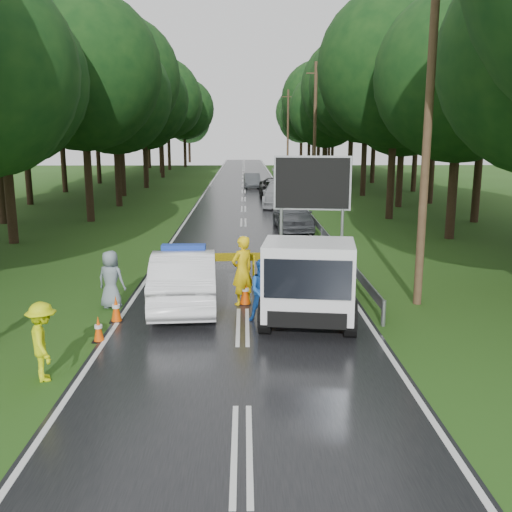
{
  "coord_description": "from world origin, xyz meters",
  "views": [
    {
      "loc": [
        0.06,
        -14.23,
        4.95
      ],
      "look_at": [
        0.41,
        2.82,
        1.3
      ],
      "focal_mm": 40.0,
      "sensor_mm": 36.0,
      "label": 1
    }
  ],
  "objects_px": {
    "civilian": "(264,290)",
    "queue_car_first": "(293,215)",
    "officer": "(242,271)",
    "queue_car_fourth": "(252,181)",
    "work_truck": "(310,276)",
    "barrier": "(229,261)",
    "queue_car_third": "(275,187)",
    "queue_car_second": "(279,194)",
    "police_sedan": "(184,278)"
  },
  "relations": [
    {
      "from": "barrier",
      "to": "queue_car_third",
      "type": "bearing_deg",
      "value": 81.39
    },
    {
      "from": "police_sedan",
      "to": "queue_car_second",
      "type": "bearing_deg",
      "value": -103.95
    },
    {
      "from": "work_truck",
      "to": "queue_car_fourth",
      "type": "xyz_separation_m",
      "value": [
        -1.03,
        38.74,
        -0.48
      ]
    },
    {
      "from": "civilian",
      "to": "queue_car_first",
      "type": "relative_size",
      "value": 0.37
    },
    {
      "from": "police_sedan",
      "to": "barrier",
      "type": "bearing_deg",
      "value": -124.65
    },
    {
      "from": "police_sedan",
      "to": "civilian",
      "type": "xyz_separation_m",
      "value": [
        2.27,
        -1.4,
        0.01
      ]
    },
    {
      "from": "police_sedan",
      "to": "queue_car_first",
      "type": "xyz_separation_m",
      "value": [
        4.3,
        13.56,
        -0.06
      ]
    },
    {
      "from": "police_sedan",
      "to": "queue_car_fourth",
      "type": "distance_m",
      "value": 37.79
    },
    {
      "from": "police_sedan",
      "to": "work_truck",
      "type": "relative_size",
      "value": 0.92
    },
    {
      "from": "barrier",
      "to": "work_truck",
      "type": "bearing_deg",
      "value": -56.26
    },
    {
      "from": "civilian",
      "to": "queue_car_fourth",
      "type": "height_order",
      "value": "civilian"
    },
    {
      "from": "queue_car_first",
      "to": "queue_car_fourth",
      "type": "distance_m",
      "value": 24.21
    },
    {
      "from": "queue_car_third",
      "to": "police_sedan",
      "type": "bearing_deg",
      "value": -97.76
    },
    {
      "from": "police_sedan",
      "to": "officer",
      "type": "relative_size",
      "value": 2.52
    },
    {
      "from": "civilian",
      "to": "queue_car_third",
      "type": "bearing_deg",
      "value": 80.23
    },
    {
      "from": "police_sedan",
      "to": "queue_car_third",
      "type": "xyz_separation_m",
      "value": [
        4.26,
        29.75,
        -0.08
      ]
    },
    {
      "from": "queue_car_first",
      "to": "queue_car_third",
      "type": "height_order",
      "value": "queue_car_first"
    },
    {
      "from": "barrier",
      "to": "queue_car_first",
      "type": "distance_m",
      "value": 11.87
    },
    {
      "from": "queue_car_third",
      "to": "queue_car_fourth",
      "type": "distance_m",
      "value": 8.15
    },
    {
      "from": "queue_car_first",
      "to": "queue_car_third",
      "type": "bearing_deg",
      "value": 87.5
    },
    {
      "from": "queue_car_first",
      "to": "queue_car_third",
      "type": "distance_m",
      "value": 16.19
    },
    {
      "from": "civilian",
      "to": "queue_car_third",
      "type": "relative_size",
      "value": 0.31
    },
    {
      "from": "queue_car_first",
      "to": "civilian",
      "type": "bearing_deg",
      "value": -100.38
    },
    {
      "from": "officer",
      "to": "civilian",
      "type": "xyz_separation_m",
      "value": [
        0.58,
        -1.5,
        -0.18
      ]
    },
    {
      "from": "officer",
      "to": "queue_car_fourth",
      "type": "relative_size",
      "value": 0.5
    },
    {
      "from": "queue_car_second",
      "to": "officer",
      "type": "bearing_deg",
      "value": -92.82
    },
    {
      "from": "queue_car_second",
      "to": "queue_car_fourth",
      "type": "distance_m",
      "value": 14.06
    },
    {
      "from": "police_sedan",
      "to": "work_truck",
      "type": "distance_m",
      "value": 3.7
    },
    {
      "from": "officer",
      "to": "queue_car_fourth",
      "type": "height_order",
      "value": "officer"
    },
    {
      "from": "queue_car_third",
      "to": "queue_car_first",
      "type": "bearing_deg",
      "value": -89.48
    },
    {
      "from": "barrier",
      "to": "civilian",
      "type": "height_order",
      "value": "civilian"
    },
    {
      "from": "work_truck",
      "to": "civilian",
      "type": "bearing_deg",
      "value": -155.99
    },
    {
      "from": "queue_car_third",
      "to": "work_truck",
      "type": "bearing_deg",
      "value": -90.97
    },
    {
      "from": "barrier",
      "to": "queue_car_fourth",
      "type": "distance_m",
      "value": 35.63
    },
    {
      "from": "queue_car_fourth",
      "to": "queue_car_third",
      "type": "bearing_deg",
      "value": -80.09
    },
    {
      "from": "queue_car_first",
      "to": "police_sedan",
      "type": "bearing_deg",
      "value": -110.23
    },
    {
      "from": "work_truck",
      "to": "civilian",
      "type": "distance_m",
      "value": 1.36
    },
    {
      "from": "queue_car_fourth",
      "to": "barrier",
      "type": "bearing_deg",
      "value": -94.58
    },
    {
      "from": "police_sedan",
      "to": "queue_car_second",
      "type": "height_order",
      "value": "police_sedan"
    },
    {
      "from": "barrier",
      "to": "queue_car_second",
      "type": "xyz_separation_m",
      "value": [
        2.95,
        21.65,
        -0.05
      ]
    },
    {
      "from": "queue_car_fourth",
      "to": "civilian",
      "type": "bearing_deg",
      "value": -92.9
    },
    {
      "from": "civilian",
      "to": "queue_car_third",
      "type": "distance_m",
      "value": 31.22
    },
    {
      "from": "work_truck",
      "to": "barrier",
      "type": "bearing_deg",
      "value": 133.98
    },
    {
      "from": "work_truck",
      "to": "queue_car_second",
      "type": "height_order",
      "value": "work_truck"
    },
    {
      "from": "work_truck",
      "to": "civilian",
      "type": "height_order",
      "value": "work_truck"
    },
    {
      "from": "civilian",
      "to": "queue_car_first",
      "type": "xyz_separation_m",
      "value": [
        2.03,
        14.97,
        -0.06
      ]
    },
    {
      "from": "officer",
      "to": "queue_car_fourth",
      "type": "xyz_separation_m",
      "value": [
        0.81,
        37.61,
        -0.35
      ]
    },
    {
      "from": "officer",
      "to": "queue_car_fourth",
      "type": "distance_m",
      "value": 37.62
    },
    {
      "from": "civilian",
      "to": "officer",
      "type": "bearing_deg",
      "value": 104.94
    },
    {
      "from": "queue_car_first",
      "to": "queue_car_second",
      "type": "relative_size",
      "value": 0.82
    }
  ]
}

